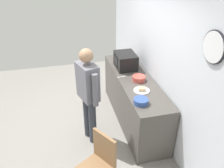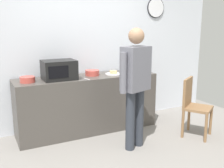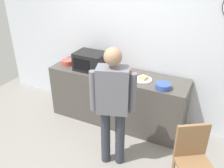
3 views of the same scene
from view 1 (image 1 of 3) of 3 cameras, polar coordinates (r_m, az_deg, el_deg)
The scene contains 12 objects.
ground_plane at distance 4.62m, azimuth -9.51°, elevation -10.87°, with size 6.00×6.00×0.00m, color gray.
back_wall at distance 4.26m, azimuth 10.98°, elevation 6.01°, with size 5.40×0.13×2.60m.
kitchen_counter at distance 4.57m, azimuth 5.31°, elevation -3.69°, with size 2.34×0.62×0.94m, color #4C4742.
microwave at distance 4.66m, azimuth 3.32°, elevation 5.74°, with size 0.50×0.39×0.30m.
sandwich_plate at distance 3.94m, azimuth 7.27°, elevation -1.46°, with size 0.27×0.27×0.06m.
salad_bowl at distance 4.24m, azimuth 6.58°, elevation 1.39°, with size 0.24×0.24×0.09m, color #C64C42.
cereal_bowl at distance 3.60m, azimuth 7.09°, elevation -4.22°, with size 0.23×0.23×0.08m, color #33519E.
mixing_bowl at distance 5.13m, azimuth 1.80°, elevation 6.75°, with size 0.22×0.22×0.08m, color #C64C42.
fork_utensil at distance 5.21m, azimuth 4.82°, elevation 6.59°, with size 0.17×0.02×0.01m, color silver.
spoon_utensil at distance 4.35m, azimuth 2.37°, elevation 1.75°, with size 0.17×0.02×0.01m, color silver.
person_standing at distance 3.80m, azimuth -5.87°, elevation -1.55°, with size 0.57×0.35×1.73m.
wooden_chair at distance 3.28m, azimuth -3.14°, elevation -18.63°, with size 0.55×0.55×0.94m.
Camera 1 is at (3.54, -0.09, 2.97)m, focal length 37.29 mm.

